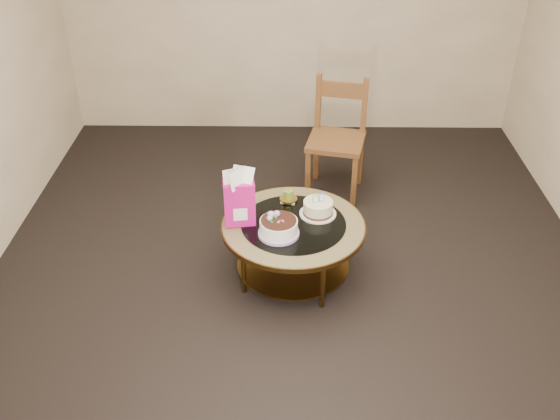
{
  "coord_description": "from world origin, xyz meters",
  "views": [
    {
      "loc": [
        -0.05,
        -3.6,
        2.94
      ],
      "look_at": [
        -0.09,
        0.02,
        0.56
      ],
      "focal_mm": 40.0,
      "sensor_mm": 36.0,
      "label": 1
    }
  ],
  "objects_px": {
    "cream_cake": "(318,208)",
    "gift_bag": "(239,197)",
    "decorated_cake": "(278,228)",
    "dining_chair": "(337,138)",
    "coffee_table": "(293,233)"
  },
  "relations": [
    {
      "from": "gift_bag",
      "to": "coffee_table",
      "type": "bearing_deg",
      "value": -8.64
    },
    {
      "from": "gift_bag",
      "to": "cream_cake",
      "type": "bearing_deg",
      "value": 3.54
    },
    {
      "from": "gift_bag",
      "to": "dining_chair",
      "type": "xyz_separation_m",
      "value": [
        0.75,
        1.22,
        -0.16
      ]
    },
    {
      "from": "decorated_cake",
      "to": "cream_cake",
      "type": "distance_m",
      "value": 0.38
    },
    {
      "from": "dining_chair",
      "to": "cream_cake",
      "type": "bearing_deg",
      "value": -87.98
    },
    {
      "from": "decorated_cake",
      "to": "dining_chair",
      "type": "distance_m",
      "value": 1.44
    },
    {
      "from": "decorated_cake",
      "to": "dining_chair",
      "type": "height_order",
      "value": "dining_chair"
    },
    {
      "from": "coffee_table",
      "to": "dining_chair",
      "type": "height_order",
      "value": "dining_chair"
    },
    {
      "from": "decorated_cake",
      "to": "dining_chair",
      "type": "relative_size",
      "value": 0.28
    },
    {
      "from": "decorated_cake",
      "to": "cream_cake",
      "type": "bearing_deg",
      "value": 42.16
    },
    {
      "from": "dining_chair",
      "to": "coffee_table",
      "type": "bearing_deg",
      "value": -94.79
    },
    {
      "from": "cream_cake",
      "to": "gift_bag",
      "type": "distance_m",
      "value": 0.58
    },
    {
      "from": "cream_cake",
      "to": "gift_bag",
      "type": "relative_size",
      "value": 0.62
    },
    {
      "from": "decorated_cake",
      "to": "dining_chair",
      "type": "bearing_deg",
      "value": 70.43
    },
    {
      "from": "cream_cake",
      "to": "gift_bag",
      "type": "bearing_deg",
      "value": 168.92
    }
  ]
}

